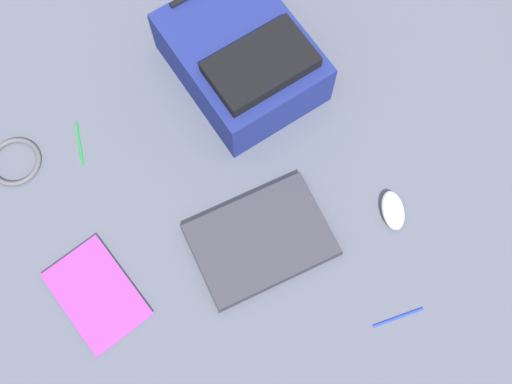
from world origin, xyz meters
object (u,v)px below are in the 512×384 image
cable_coil (15,162)px  pen_blue (79,143)px  computer_mouse (393,210)px  laptop (261,240)px  book_comic (97,295)px  backpack (243,58)px  pen_black (398,317)px

cable_coil → pen_blue: size_ratio=1.09×
computer_mouse → cable_coil: computer_mouse is taller
laptop → computer_mouse: 0.36m
laptop → book_comic: size_ratio=1.21×
backpack → cable_coil: (-0.69, 0.02, -0.08)m
backpack → laptop: 0.51m
book_comic → pen_blue: bearing=75.6°
backpack → book_comic: backpack is taller
book_comic → cable_coil: bearing=99.1°
laptop → cable_coil: bearing=135.8°
pen_blue → pen_black: bearing=-55.2°
backpack → laptop: (-0.17, -0.47, -0.07)m
backpack → pen_blue: backpack is taller
cable_coil → pen_black: size_ratio=1.04×
computer_mouse → cable_coil: 1.04m
backpack → pen_black: (0.05, -0.80, -0.08)m
computer_mouse → pen_blue: bearing=159.4°
book_comic → backpack: bearing=34.2°
computer_mouse → cable_coil: size_ratio=0.76×
laptop → cable_coil: laptop is taller
pen_black → backpack: bearing=93.8°
laptop → pen_black: (0.23, -0.33, -0.01)m
pen_black → pen_blue: (-0.56, 0.81, -0.00)m
computer_mouse → cable_coil: (-0.86, 0.58, -0.01)m
laptop → pen_black: laptop is taller
book_comic → cable_coil: book_comic is taller
computer_mouse → pen_blue: 0.88m
laptop → pen_black: 0.40m
backpack → laptop: bearing=-110.1°
book_comic → computer_mouse: size_ratio=2.70×
laptop → book_comic: laptop is taller
book_comic → pen_black: (0.67, -0.39, -0.00)m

